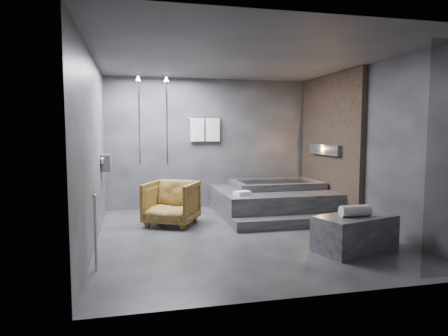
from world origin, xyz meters
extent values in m
plane|color=#28282B|center=(0.00, 0.00, 0.00)|extent=(5.00, 5.00, 0.00)
cube|color=#434446|center=(0.00, 0.00, 2.80)|extent=(4.50, 5.00, 0.04)
cube|color=#313236|center=(0.00, 2.50, 1.40)|extent=(4.50, 0.04, 2.80)
cube|color=#313236|center=(0.00, -2.50, 1.40)|extent=(4.50, 0.04, 2.80)
cube|color=#313236|center=(-2.25, 0.00, 1.40)|extent=(0.04, 5.00, 2.80)
cube|color=#313236|center=(2.25, 0.00, 1.40)|extent=(0.04, 5.00, 2.80)
cube|color=#84664D|center=(2.19, 1.25, 1.40)|extent=(0.10, 2.40, 2.78)
cube|color=#FF9938|center=(2.11, 1.25, 1.30)|extent=(0.14, 1.20, 0.20)
cube|color=slate|center=(-2.16, 1.40, 1.10)|extent=(0.16, 0.42, 0.30)
imported|color=beige|center=(-2.15, 1.30, 1.05)|extent=(0.08, 0.08, 0.21)
imported|color=beige|center=(-2.15, 1.50, 1.03)|extent=(0.07, 0.07, 0.15)
cylinder|color=silver|center=(-1.00, 2.05, 1.90)|extent=(0.04, 0.04, 1.80)
cylinder|color=silver|center=(-1.55, 2.05, 1.90)|extent=(0.04, 0.04, 1.80)
cylinder|color=silver|center=(-0.15, 2.44, 1.95)|extent=(0.75, 0.02, 0.02)
cube|color=white|center=(-0.32, 2.42, 1.70)|extent=(0.30, 0.06, 0.50)
cube|color=white|center=(0.02, 2.42, 1.70)|extent=(0.30, 0.06, 0.50)
cylinder|color=silver|center=(-2.15, -1.20, 0.45)|extent=(0.04, 0.04, 0.90)
cube|color=black|center=(1.65, -2.45, 1.35)|extent=(0.55, 0.01, 2.60)
cube|color=#2D2D2F|center=(1.05, 1.45, 0.25)|extent=(2.20, 2.00, 0.50)
cube|color=#2D2D2F|center=(1.05, 0.27, 0.09)|extent=(2.20, 0.36, 0.18)
cube|color=#313133|center=(1.32, -1.20, 0.25)|extent=(1.23, 0.89, 0.50)
imported|color=#493212|center=(-1.03, 0.95, 0.39)|extent=(1.14, 1.15, 0.79)
cylinder|color=white|center=(1.29, -1.24, 0.58)|extent=(0.44, 0.16, 0.16)
cube|color=white|center=(0.26, 0.87, 0.54)|extent=(0.33, 0.29, 0.07)
camera|label=1|loc=(-1.71, -6.12, 1.68)|focal=32.00mm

